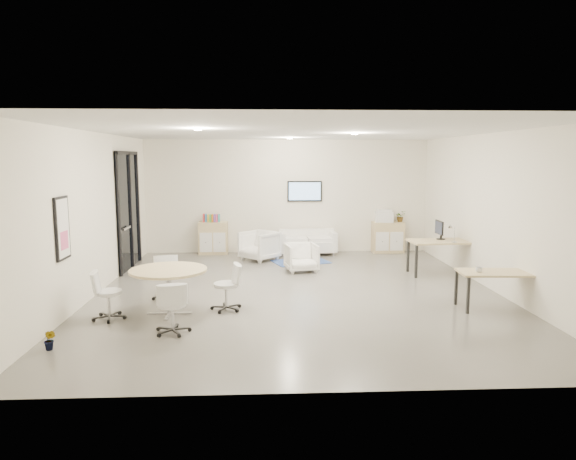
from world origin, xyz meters
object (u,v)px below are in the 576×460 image
at_px(armchair_left, 259,244).
at_px(round_table, 168,274).
at_px(sideboard_left, 213,238).
at_px(armchair_right, 301,256).
at_px(sideboard_right, 388,237).
at_px(loveseat, 307,243).
at_px(desk_front, 496,275).
at_px(desk_rear, 443,244).

bearing_deg(armchair_left, round_table, -63.65).
bearing_deg(sideboard_left, armchair_right, -45.45).
bearing_deg(round_table, sideboard_right, 47.37).
height_order(loveseat, round_table, round_table).
xyz_separation_m(sideboard_left, desk_front, (5.56, -5.58, 0.16)).
bearing_deg(sideboard_left, round_table, -92.27).
distance_m(armchair_right, desk_rear, 3.30).
xyz_separation_m(armchair_left, armchair_right, (1.01, -1.41, -0.06)).
bearing_deg(armchair_left, loveseat, 74.62).
bearing_deg(armchair_right, desk_rear, -18.25).
bearing_deg(armchair_right, desk_front, -54.63).
height_order(armchair_left, round_table, armchair_left).
relative_size(armchair_left, round_table, 0.64).
xyz_separation_m(sideboard_left, round_table, (-0.22, -5.65, 0.27)).
bearing_deg(loveseat, desk_front, -64.73).
distance_m(loveseat, armchair_right, 2.22).
relative_size(armchair_left, armchair_right, 1.15).
bearing_deg(desk_rear, desk_front, -93.85).
height_order(armchair_left, armchair_right, armchair_left).
distance_m(desk_front, round_table, 5.78).
relative_size(desk_rear, desk_front, 1.18).
bearing_deg(desk_front, desk_rear, 93.91).
bearing_deg(sideboard_right, armchair_right, -138.52).
bearing_deg(sideboard_left, loveseat, -3.48).
bearing_deg(desk_rear, round_table, -157.89).
distance_m(sideboard_left, armchair_right, 3.30).
bearing_deg(round_table, armchair_left, 72.03).
bearing_deg(loveseat, sideboard_left, 173.51).
xyz_separation_m(sideboard_left, desk_rear, (5.56, -2.84, 0.27)).
height_order(sideboard_left, desk_front, sideboard_left).
xyz_separation_m(sideboard_right, desk_rear, (0.59, -2.83, 0.28)).
xyz_separation_m(armchair_left, round_table, (-1.53, -4.70, 0.30)).
height_order(armchair_right, desk_rear, desk_rear).
xyz_separation_m(sideboard_right, desk_front, (0.59, -5.58, 0.17)).
bearing_deg(armchair_left, sideboard_left, -171.63).
bearing_deg(armchair_left, sideboard_right, 58.68).
xyz_separation_m(sideboard_left, sideboard_right, (4.97, -0.00, -0.01)).
bearing_deg(loveseat, desk_rear, -45.51).
xyz_separation_m(sideboard_right, armchair_right, (-2.65, -2.35, -0.07)).
relative_size(sideboard_left, armchair_left, 1.07).
xyz_separation_m(armchair_left, desk_front, (4.26, -4.64, 0.18)).
xyz_separation_m(desk_rear, round_table, (-5.78, -2.81, 0.00)).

